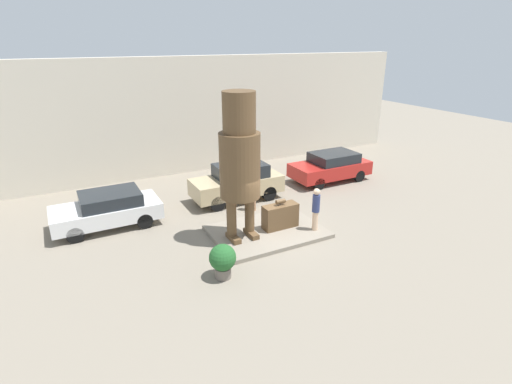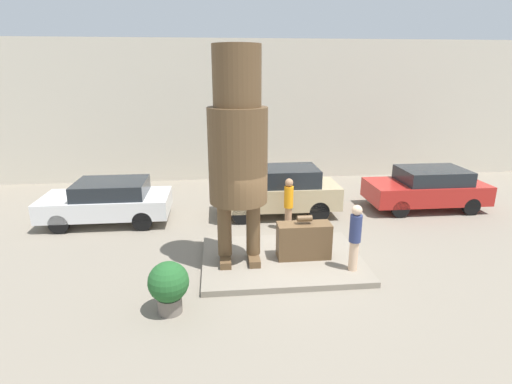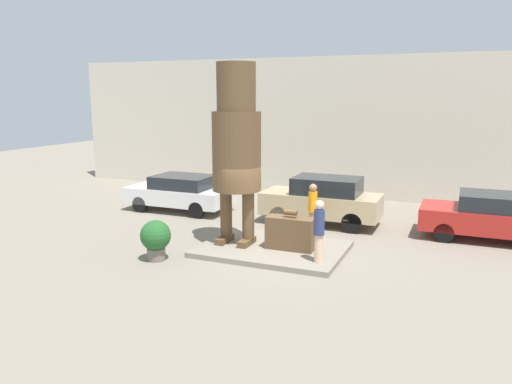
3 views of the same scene
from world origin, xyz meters
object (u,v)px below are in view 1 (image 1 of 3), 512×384
giant_suitcase (280,216)px  planter_pot (223,259)px  tourist (316,208)px  parked_car_tan (238,182)px  statue_figure (240,156)px  parked_car_red (331,166)px  parked_car_white (108,209)px  worker_hivis (253,190)px

giant_suitcase → planter_pot: (-3.29, -1.98, 0.01)m
tourist → parked_car_tan: 4.65m
giant_suitcase → planter_pot: giant_suitcase is taller
statue_figure → parked_car_red: (7.13, 3.84, -2.48)m
parked_car_red → planter_pot: (-8.71, -5.82, -0.15)m
parked_car_white → worker_hivis: 6.00m
parked_car_white → worker_hivis: worker_hivis is taller
tourist → parked_car_red: size_ratio=0.41×
worker_hivis → parked_car_white: bearing=167.5°
parked_car_red → giant_suitcase: bearing=35.3°
parked_car_tan → parked_car_red: parked_car_tan is taller
statue_figure → worker_hivis: 3.66m
parked_car_red → worker_hivis: bearing=16.3°
parked_car_white → parked_car_tan: size_ratio=0.98×
statue_figure → planter_pot: size_ratio=4.66×
worker_hivis → parked_car_tan: bearing=92.6°
parked_car_red → worker_hivis: worker_hivis is taller
parked_car_red → planter_pot: parked_car_red is taller
parked_car_white → worker_hivis: bearing=167.5°
parked_car_red → planter_pot: size_ratio=3.67×
parked_car_tan → worker_hivis: bearing=92.6°
statue_figure → parked_car_white: (-4.16, 3.55, -2.51)m
tourist → parked_car_red: 6.38m
tourist → parked_car_red: tourist is taller
parked_car_red → statue_figure: bearing=28.3°
planter_pot → parked_car_white: bearing=115.0°
parked_car_red → parked_car_tan: bearing=1.6°
worker_hivis → statue_figure: bearing=-127.0°
statue_figure → giant_suitcase: size_ratio=3.82×
planter_pot → worker_hivis: bearing=52.2°
planter_pot → worker_hivis: size_ratio=0.67×
giant_suitcase → statue_figure: bearing=180.0°
parked_car_tan → planter_pot: bearing=60.4°
giant_suitcase → parked_car_white: size_ratio=0.34×
statue_figure → worker_hivis: bearing=53.0°
parked_car_white → worker_hivis: (5.86, -1.29, 0.17)m
parked_car_tan → parked_car_red: bearing=-178.4°
statue_figure → worker_hivis: (1.70, 2.25, -2.34)m
planter_pot → parked_car_red: bearing=33.7°
planter_pot → worker_hivis: (3.28, 4.23, 0.29)m
giant_suitcase → parked_car_tan: bearing=91.1°
parked_car_white → parked_car_red: (11.28, 0.29, 0.03)m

